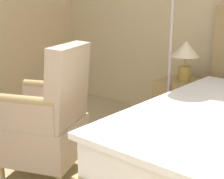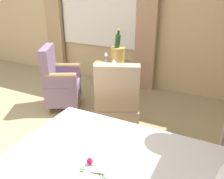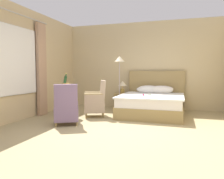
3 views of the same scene
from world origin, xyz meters
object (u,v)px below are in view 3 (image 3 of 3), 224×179
champagne_bucket (66,86)px  armchair_facing_bed (66,108)px  wine_glass_near_edge (73,89)px  bedside_lamp (123,85)px  floor_lamp_brass (119,65)px  nightstand (122,101)px  side_table_round (67,103)px  armchair_by_window (96,101)px  bed (152,103)px  wine_glass_near_bucket (61,89)px

champagne_bucket → armchair_facing_bed: (0.45, -0.78, -0.46)m
champagne_bucket → wine_glass_near_edge: champagne_bucket is taller
bedside_lamp → floor_lamp_brass: (-0.04, -0.24, 0.66)m
nightstand → side_table_round: bearing=-119.8°
armchair_by_window → nightstand: bearing=75.8°
bed → wine_glass_near_edge: (-2.02, -1.15, 0.45)m
bed → side_table_round: size_ratio=2.99×
nightstand → wine_glass_near_bucket: (-1.17, -2.06, 0.55)m
wine_glass_near_bucket → wine_glass_near_edge: size_ratio=1.15×
bed → side_table_round: (-2.18, -1.24, 0.06)m
floor_lamp_brass → armchair_facing_bed: size_ratio=1.82×
armchair_by_window → armchair_facing_bed: size_ratio=1.05×
wine_glass_near_edge → floor_lamp_brass: bearing=60.6°
side_table_round → wine_glass_near_bucket: (-0.08, -0.16, 0.40)m
bedside_lamp → bed: bearing=-31.2°
floor_lamp_brass → champagne_bucket: floor_lamp_brass is taller
bedside_lamp → wine_glass_near_bucket: size_ratio=2.92×
bedside_lamp → armchair_facing_bed: armchair_facing_bed is taller
champagne_bucket → armchair_by_window: size_ratio=0.50×
bedside_lamp → champagne_bucket: 2.16m
side_table_round → champagne_bucket: bearing=130.4°
bed → wine_glass_near_bucket: size_ratio=15.15×
floor_lamp_brass → armchair_by_window: floor_lamp_brass is taller
nightstand → floor_lamp_brass: size_ratio=0.30×
floor_lamp_brass → armchair_facing_bed: bearing=-105.1°
armchair_facing_bed → bedside_lamp: bearing=75.3°
nightstand → champagne_bucket: champagne_bucket is taller
bed → champagne_bucket: bearing=-152.1°
champagne_bucket → wine_glass_near_edge: (0.20, 0.03, -0.07)m
nightstand → bedside_lamp: bedside_lamp is taller
bedside_lamp → wine_glass_near_edge: bedside_lamp is taller
wine_glass_near_bucket → wine_glass_near_edge: wine_glass_near_bucket is taller
bedside_lamp → wine_glass_near_bucket: 2.37m
wine_glass_near_edge → armchair_facing_bed: 0.93m
bedside_lamp → wine_glass_near_edge: bearing=-117.2°
floor_lamp_brass → champagne_bucket: bearing=-124.2°
floor_lamp_brass → nightstand: bearing=79.2°
armchair_facing_bed → champagne_bucket: bearing=119.9°
bed → floor_lamp_brass: floor_lamp_brass is taller
champagne_bucket → armchair_by_window: 0.94m
side_table_round → wine_glass_near_edge: bearing=29.8°
wine_glass_near_bucket → armchair_facing_bed: 0.84m
champagne_bucket → armchair_facing_bed: 1.01m
side_table_round → bed: bearing=29.6°
bed → bedside_lamp: 1.37m
nightstand → champagne_bucket: bearing=-121.6°
armchair_facing_bed → nightstand: bearing=75.3°
armchair_by_window → floor_lamp_brass: bearing=75.2°
floor_lamp_brass → champagne_bucket: (-1.09, -1.61, -0.61)m
bedside_lamp → armchair_facing_bed: 2.74m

